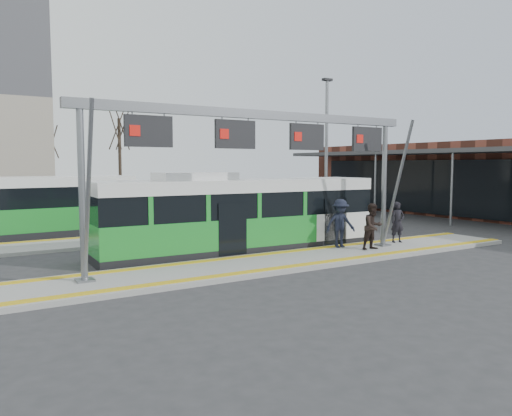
{
  "coord_description": "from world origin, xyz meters",
  "views": [
    {
      "loc": [
        -9.75,
        -14.29,
        3.5
      ],
      "look_at": [
        0.99,
        3.0,
        1.72
      ],
      "focal_mm": 35.0,
      "sensor_mm": 36.0,
      "label": 1
    }
  ],
  "objects_px": {
    "passenger_a": "(398,222)",
    "gantry": "(265,141)",
    "passenger_b": "(373,227)",
    "passenger_c": "(340,223)",
    "hero_bus": "(239,215)"
  },
  "relations": [
    {
      "from": "passenger_c",
      "to": "gantry",
      "type": "bearing_deg",
      "value": -156.18
    },
    {
      "from": "passenger_b",
      "to": "passenger_a",
      "type": "bearing_deg",
      "value": 19.22
    },
    {
      "from": "hero_bus",
      "to": "passenger_c",
      "type": "bearing_deg",
      "value": -27.64
    },
    {
      "from": "passenger_b",
      "to": "passenger_c",
      "type": "relative_size",
      "value": 0.93
    },
    {
      "from": "passenger_b",
      "to": "passenger_c",
      "type": "distance_m",
      "value": 1.32
    },
    {
      "from": "passenger_b",
      "to": "hero_bus",
      "type": "bearing_deg",
      "value": 144.4
    },
    {
      "from": "passenger_a",
      "to": "passenger_c",
      "type": "distance_m",
      "value": 2.97
    },
    {
      "from": "passenger_a",
      "to": "gantry",
      "type": "bearing_deg",
      "value": -164.05
    },
    {
      "from": "hero_bus",
      "to": "passenger_a",
      "type": "xyz_separation_m",
      "value": [
        6.51,
        -2.35,
        -0.44
      ]
    },
    {
      "from": "gantry",
      "to": "passenger_a",
      "type": "height_order",
      "value": "gantry"
    },
    {
      "from": "gantry",
      "to": "passenger_b",
      "type": "height_order",
      "value": "gantry"
    },
    {
      "from": "gantry",
      "to": "hero_bus",
      "type": "bearing_deg",
      "value": 79.37
    },
    {
      "from": "gantry",
      "to": "passenger_c",
      "type": "height_order",
      "value": "gantry"
    },
    {
      "from": "passenger_b",
      "to": "passenger_c",
      "type": "height_order",
      "value": "passenger_c"
    },
    {
      "from": "gantry",
      "to": "passenger_b",
      "type": "bearing_deg",
      "value": -5.13
    }
  ]
}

